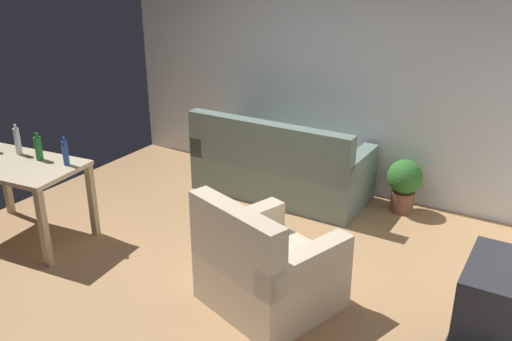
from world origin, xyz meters
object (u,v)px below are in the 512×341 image
at_px(couch, 279,169).
at_px(armchair, 265,269).
at_px(tv, 500,300).
at_px(bottle_clear, 18,141).
at_px(bottle_blue, 65,153).
at_px(bottle_green, 38,148).
at_px(desk, 18,174).
at_px(potted_plant, 404,182).

distance_m(couch, armchair, 2.04).
xyz_separation_m(tv, bottle_clear, (-4.28, 0.04, 0.19)).
height_order(tv, bottle_blue, bottle_blue).
relative_size(armchair, bottle_blue, 4.23).
height_order(bottle_green, bottle_blue, bottle_blue).
xyz_separation_m(desk, potted_plant, (2.91, 2.39, -0.32)).
bearing_deg(desk, bottle_blue, 19.50).
bearing_deg(tv, potted_plant, 27.99).
bearing_deg(tv, couch, 52.16).
distance_m(desk, bottle_clear, 0.34).
bearing_deg(bottle_green, armchair, 1.62).
xyz_separation_m(tv, bottle_blue, (-3.68, 0.08, 0.18)).
height_order(desk, bottle_green, bottle_green).
bearing_deg(bottle_green, desk, -125.77).
relative_size(armchair, bottle_green, 4.27).
relative_size(bottle_clear, bottle_green, 1.13).
height_order(couch, potted_plant, couch).
relative_size(potted_plant, bottle_blue, 2.16).
relative_size(couch, tv, 3.16).
distance_m(bottle_clear, bottle_green, 0.29).
bearing_deg(couch, bottle_blue, 57.96).
xyz_separation_m(potted_plant, bottle_blue, (-2.48, -2.18, 0.55)).
xyz_separation_m(desk, bottle_green, (0.12, 0.17, 0.23)).
bearing_deg(armchair, desk, 23.67).
height_order(desk, potted_plant, desk).
distance_m(desk, potted_plant, 3.78).
distance_m(tv, bottle_blue, 3.68).
relative_size(tv, bottle_blue, 2.27).
relative_size(couch, bottle_clear, 6.42).
relative_size(desk, armchair, 1.14).
xyz_separation_m(couch, desk, (-1.60, -2.08, 0.34)).
relative_size(couch, desk, 1.49).
xyz_separation_m(couch, bottle_blue, (-1.17, -1.87, 0.57)).
relative_size(potted_plant, bottle_clear, 1.93).
bearing_deg(tv, bottle_clear, 89.47).
distance_m(couch, potted_plant, 1.34).
relative_size(potted_plant, bottle_green, 2.18).
bearing_deg(potted_plant, couch, -166.53).
distance_m(tv, potted_plant, 2.59).
distance_m(potted_plant, bottle_blue, 3.34).
relative_size(tv, bottle_green, 2.29).
distance_m(armchair, bottle_blue, 2.13).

